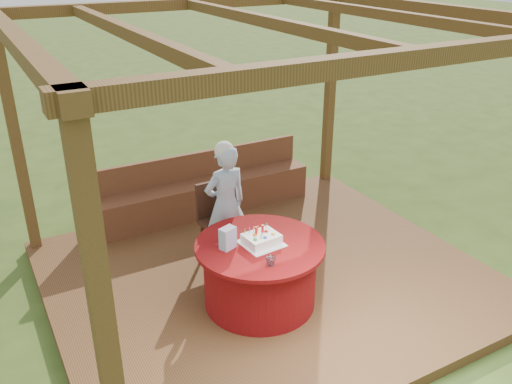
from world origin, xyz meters
The scene contains 10 objects.
ground centered at (0.00, 0.00, 0.00)m, with size 60.00×60.00×0.00m, color #334C19.
deck centered at (0.00, 0.00, 0.06)m, with size 4.50×4.00×0.12m, color brown.
pergola centered at (0.00, 0.00, 2.41)m, with size 4.50×4.00×2.72m.
bench centered at (0.00, 1.72, 0.38)m, with size 3.00×0.42×0.80m.
table centered at (-0.33, -0.42, 0.46)m, with size 1.26×1.26×0.67m.
chair centered at (-0.28, 0.59, 0.62)m, with size 0.47×0.47×0.90m.
elderly_woman centered at (-0.25, 0.49, 0.83)m, with size 0.52×0.37×1.42m.
birthday_cake centered at (-0.32, -0.43, 0.85)m, with size 0.40×0.40×0.17m.
gift_bag centered at (-0.63, -0.34, 0.90)m, with size 0.15×0.10×0.21m, color #C37EA6.
drinking_glass centered at (-0.43, -0.80, 0.84)m, with size 0.09×0.09×0.08m, color white.
Camera 1 is at (-2.56, -4.36, 3.41)m, focal length 38.00 mm.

